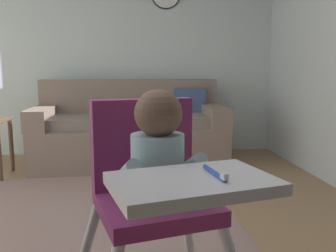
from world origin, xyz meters
TOP-DOWN VIEW (x-y plane):
  - wall_far at (0.00, 2.51)m, footprint 4.91×0.06m
  - couch at (0.39, 1.99)m, footprint 1.92×0.86m
  - high_chair at (0.44, -0.64)m, footprint 0.73×0.82m

SIDE VIEW (x-z plane):
  - couch at x=0.39m, z-range -0.10..0.76m
  - high_chair at x=0.44m, z-range 0.16..1.07m
  - wall_far at x=0.00m, z-range 0.00..2.52m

